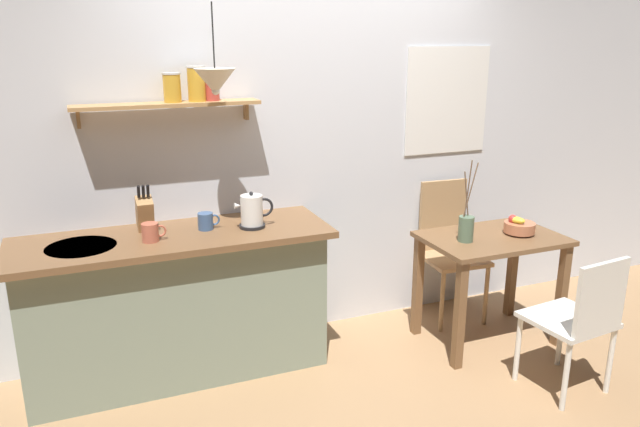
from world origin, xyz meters
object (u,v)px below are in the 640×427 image
object	(u,v)px
twig_vase	(466,227)
coffee_mug_spare	(206,221)
coffee_mug_by_sink	(151,232)
dining_chair_far	(448,244)
fruit_bowl	(519,226)
dining_table	(491,256)
knife_block	(145,213)
pendant_lamp	(215,82)
electric_kettle	(252,212)
dining_chair_near	(579,317)

from	to	relation	value
twig_vase	coffee_mug_spare	world-z (taller)	twig_vase
twig_vase	coffee_mug_by_sink	bearing A→B (deg)	171.97
dining_chair_far	coffee_mug_spare	xyz separation A→B (m)	(-1.79, -0.10, 0.41)
fruit_bowl	coffee_mug_spare	world-z (taller)	coffee_mug_spare
dining_table	coffee_mug_spare	distance (m)	1.89
dining_table	knife_block	size ratio (longest dim) A/B	3.18
fruit_bowl	twig_vase	bearing A→B (deg)	178.84
pendant_lamp	twig_vase	bearing A→B (deg)	-9.57
coffee_mug_by_sink	pendant_lamp	world-z (taller)	pendant_lamp
dining_chair_far	knife_block	size ratio (longest dim) A/B	3.53
dining_table	knife_block	distance (m)	2.24
electric_kettle	coffee_mug_spare	distance (m)	0.28
coffee_mug_spare	pendant_lamp	size ratio (longest dim) A/B	0.27
dining_table	dining_chair_far	size ratio (longest dim) A/B	0.90
dining_chair_far	twig_vase	world-z (taller)	twig_vase
dining_chair_near	knife_block	world-z (taller)	knife_block
coffee_mug_spare	dining_chair_near	bearing A→B (deg)	-30.17
coffee_mug_spare	dining_chair_far	bearing A→B (deg)	3.24
dining_chair_near	knife_block	distance (m)	2.58
dining_chair_near	coffee_mug_by_sink	bearing A→B (deg)	155.84
dining_chair_near	fruit_bowl	world-z (taller)	fruit_bowl
coffee_mug_spare	pendant_lamp	xyz separation A→B (m)	(0.07, -0.12, 0.82)
electric_kettle	knife_block	world-z (taller)	knife_block
dining_chair_far	coffee_mug_by_sink	bearing A→B (deg)	-174.57
dining_chair_far	pendant_lamp	bearing A→B (deg)	-172.81
fruit_bowl	twig_vase	distance (m)	0.42
pendant_lamp	coffee_mug_by_sink	bearing A→B (deg)	177.85
fruit_bowl	pendant_lamp	distance (m)	2.19
knife_block	coffee_mug_spare	size ratio (longest dim) A/B	2.15
dining_chair_near	electric_kettle	bearing A→B (deg)	147.45
electric_kettle	coffee_mug_by_sink	xyz separation A→B (m)	(-0.60, -0.04, -0.05)
dining_chair_near	twig_vase	size ratio (longest dim) A/B	1.61
dining_chair_far	coffee_mug_by_sink	xyz separation A→B (m)	(-2.12, -0.20, 0.41)
dining_chair_far	twig_vase	bearing A→B (deg)	-112.67
twig_vase	fruit_bowl	bearing A→B (deg)	-1.16
dining_table	electric_kettle	distance (m)	1.63
coffee_mug_spare	twig_vase	bearing A→B (deg)	-13.16
electric_kettle	coffee_mug_by_sink	size ratio (longest dim) A/B	1.74
dining_table	pendant_lamp	size ratio (longest dim) A/B	1.86
electric_kettle	twig_vase	bearing A→B (deg)	-13.10
dining_chair_near	pendant_lamp	world-z (taller)	pendant_lamp
electric_kettle	coffee_mug_by_sink	bearing A→B (deg)	-176.54
pendant_lamp	electric_kettle	bearing A→B (deg)	14.53
fruit_bowl	electric_kettle	xyz separation A→B (m)	(-1.74, 0.32, 0.21)
dining_chair_far	knife_block	distance (m)	2.18
knife_block	pendant_lamp	size ratio (longest dim) A/B	0.59
coffee_mug_by_sink	pendant_lamp	size ratio (longest dim) A/B	0.28
pendant_lamp	dining_table	bearing A→B (deg)	-7.81
coffee_mug_by_sink	coffee_mug_spare	size ratio (longest dim) A/B	1.04
fruit_bowl	electric_kettle	world-z (taller)	electric_kettle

